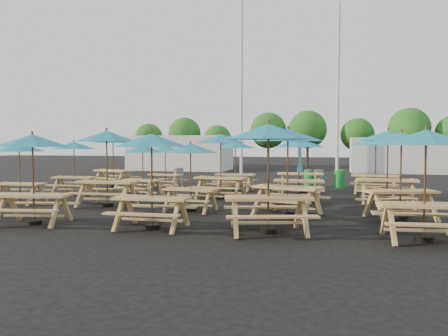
% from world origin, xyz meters
% --- Properties ---
extents(ground, '(120.00, 120.00, 0.00)m').
position_xyz_m(ground, '(0.00, 0.00, 0.00)').
color(ground, black).
rests_on(ground, ground).
extents(picnic_unit_1, '(1.85, 1.85, 2.14)m').
position_xyz_m(picnic_unit_1, '(-6.22, -2.95, 1.82)').
color(picnic_unit_1, tan).
rests_on(picnic_unit_1, ground).
extents(picnic_unit_2, '(1.90, 1.90, 2.21)m').
position_xyz_m(picnic_unit_2, '(-6.01, -0.01, 1.88)').
color(picnic_unit_2, tan).
rests_on(picnic_unit_2, ground).
extents(picnic_unit_3, '(2.54, 2.54, 2.52)m').
position_xyz_m(picnic_unit_3, '(-5.98, 3.20, 2.15)').
color(picnic_unit_3, tan).
rests_on(picnic_unit_3, ground).
extents(picnic_unit_4, '(2.22, 2.22, 2.34)m').
position_xyz_m(picnic_unit_4, '(-3.05, -6.28, 1.99)').
color(picnic_unit_4, tan).
rests_on(picnic_unit_4, ground).
extents(picnic_unit_5, '(2.15, 2.15, 2.54)m').
position_xyz_m(picnic_unit_5, '(-2.90, -2.82, 2.17)').
color(picnic_unit_5, tan).
rests_on(picnic_unit_5, ground).
extents(picnic_unit_6, '(2.06, 2.06, 2.06)m').
position_xyz_m(picnic_unit_6, '(-2.89, -0.09, 1.76)').
color(picnic_unit_6, tan).
rests_on(picnic_unit_6, ground).
extents(picnic_unit_7, '(1.93, 1.93, 2.05)m').
position_xyz_m(picnic_unit_7, '(-3.25, 3.12, 1.75)').
color(picnic_unit_7, tan).
rests_on(picnic_unit_7, ground).
extents(picnic_unit_8, '(1.95, 1.95, 2.34)m').
position_xyz_m(picnic_unit_8, '(0.16, -6.09, 2.00)').
color(picnic_unit_8, tan).
rests_on(picnic_unit_8, ground).
extents(picnic_unit_9, '(1.83, 1.83, 2.12)m').
position_xyz_m(picnic_unit_9, '(0.16, -3.18, 1.81)').
color(picnic_unit_9, tan).
rests_on(picnic_unit_9, ground).
extents(picnic_unit_10, '(2.17, 2.17, 2.49)m').
position_xyz_m(picnic_unit_10, '(0.23, 0.11, 2.12)').
color(picnic_unit_10, tan).
rests_on(picnic_unit_10, ground).
extents(picnic_unit_11, '(1.88, 1.88, 2.24)m').
position_xyz_m(picnic_unit_11, '(0.09, 3.21, 1.91)').
color(picnic_unit_11, tan).
rests_on(picnic_unit_11, ground).
extents(picnic_unit_12, '(2.56, 2.56, 2.55)m').
position_xyz_m(picnic_unit_12, '(2.98, -5.89, 2.18)').
color(picnic_unit_12, tan).
rests_on(picnic_unit_12, ground).
extents(picnic_unit_13, '(2.60, 2.60, 2.53)m').
position_xyz_m(picnic_unit_13, '(3.12, -3.17, 2.16)').
color(picnic_unit_13, tan).
rests_on(picnic_unit_13, ground).
extents(picnic_unit_14, '(2.00, 2.00, 2.31)m').
position_xyz_m(picnic_unit_14, '(3.15, 0.25, 1.97)').
color(picnic_unit_14, tan).
rests_on(picnic_unit_14, ground).
extents(picnic_unit_15, '(2.14, 1.92, 2.49)m').
position_xyz_m(picnic_unit_15, '(2.96, 3.21, 1.02)').
color(picnic_unit_15, tan).
rests_on(picnic_unit_15, ground).
extents(picnic_unit_16, '(2.13, 2.13, 2.39)m').
position_xyz_m(picnic_unit_16, '(6.31, -5.89, 2.04)').
color(picnic_unit_16, tan).
rests_on(picnic_unit_16, ground).
extents(picnic_unit_17, '(2.49, 2.49, 2.41)m').
position_xyz_m(picnic_unit_17, '(6.19, -3.15, 2.06)').
color(picnic_unit_17, tan).
rests_on(picnic_unit_17, ground).
extents(picnic_unit_18, '(2.18, 2.18, 2.57)m').
position_xyz_m(picnic_unit_18, '(6.20, 0.21, 2.19)').
color(picnic_unit_18, tan).
rests_on(picnic_unit_18, ground).
extents(picnic_unit_19, '(2.20, 2.20, 2.40)m').
position_xyz_m(picnic_unit_19, '(6.06, 3.27, 2.04)').
color(picnic_unit_19, tan).
rests_on(picnic_unit_19, ground).
extents(waste_bin_0, '(0.52, 0.52, 0.84)m').
position_xyz_m(waste_bin_0, '(-3.63, 5.87, 0.42)').
color(waste_bin_0, gray).
rests_on(waste_bin_0, ground).
extents(waste_bin_1, '(0.52, 0.52, 0.84)m').
position_xyz_m(waste_bin_1, '(3.62, 5.68, 0.42)').
color(waste_bin_1, gray).
rests_on(waste_bin_1, ground).
extents(waste_bin_2, '(0.52, 0.52, 0.84)m').
position_xyz_m(waste_bin_2, '(3.22, 5.68, 0.42)').
color(waste_bin_2, '#18872C').
rests_on(waste_bin_2, ground).
extents(waste_bin_3, '(0.52, 0.52, 0.84)m').
position_xyz_m(waste_bin_3, '(4.64, 5.88, 0.42)').
color(waste_bin_3, '#18872C').
rests_on(waste_bin_3, ground).
extents(mast_0, '(0.20, 0.20, 12.00)m').
position_xyz_m(mast_0, '(-2.00, 14.00, 6.00)').
color(mast_0, silver).
rests_on(mast_0, ground).
extents(mast_1, '(0.20, 0.20, 12.00)m').
position_xyz_m(mast_1, '(4.50, 16.00, 6.00)').
color(mast_1, silver).
rests_on(mast_1, ground).
extents(event_tent_0, '(8.00, 4.00, 2.80)m').
position_xyz_m(event_tent_0, '(-8.00, 18.00, 1.40)').
color(event_tent_0, silver).
rests_on(event_tent_0, ground).
extents(event_tent_1, '(7.00, 4.00, 2.60)m').
position_xyz_m(event_tent_1, '(9.00, 19.00, 1.30)').
color(event_tent_1, silver).
rests_on(event_tent_1, ground).
extents(tree_0, '(2.80, 2.80, 4.24)m').
position_xyz_m(tree_0, '(-14.07, 25.25, 2.83)').
color(tree_0, '#382314').
rests_on(tree_0, ground).
extents(tree_1, '(3.11, 3.11, 4.72)m').
position_xyz_m(tree_1, '(-9.74, 23.90, 3.15)').
color(tree_1, '#382314').
rests_on(tree_1, ground).
extents(tree_2, '(2.59, 2.59, 3.93)m').
position_xyz_m(tree_2, '(-6.39, 23.65, 2.62)').
color(tree_2, '#382314').
rests_on(tree_2, ground).
extents(tree_3, '(3.36, 3.36, 5.09)m').
position_xyz_m(tree_3, '(-1.75, 24.72, 3.41)').
color(tree_3, '#382314').
rests_on(tree_3, ground).
extents(tree_4, '(3.41, 3.41, 5.17)m').
position_xyz_m(tree_4, '(1.90, 24.26, 3.46)').
color(tree_4, '#382314').
rests_on(tree_4, ground).
extents(tree_5, '(2.94, 2.94, 4.45)m').
position_xyz_m(tree_5, '(6.22, 24.67, 2.97)').
color(tree_5, '#382314').
rests_on(tree_5, ground).
extents(tree_6, '(3.38, 3.38, 5.13)m').
position_xyz_m(tree_6, '(10.23, 22.90, 3.43)').
color(tree_6, '#382314').
rests_on(tree_6, ground).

